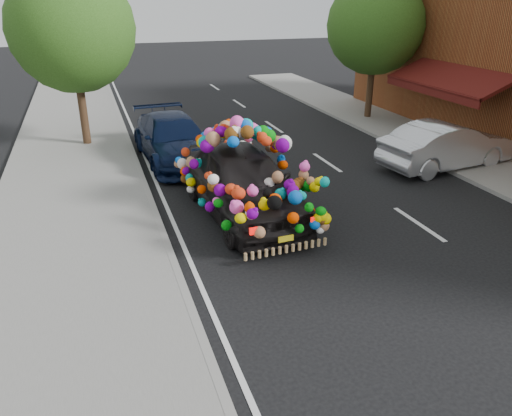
{
  "coord_description": "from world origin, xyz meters",
  "views": [
    {
      "loc": [
        -3.59,
        -9.06,
        5.12
      ],
      "look_at": [
        -0.5,
        0.13,
        0.93
      ],
      "focal_mm": 35.0,
      "sensor_mm": 36.0,
      "label": 1
    }
  ],
  "objects": [
    {
      "name": "plush_art_car",
      "position": [
        -0.24,
        1.94,
        1.22
      ],
      "size": [
        2.67,
        5.33,
        2.35
      ],
      "rotation": [
        0.0,
        0.0,
        0.06
      ],
      "color": "black",
      "rests_on": "ground"
    },
    {
      "name": "navy_sedan",
      "position": [
        -1.1,
        6.8,
        0.73
      ],
      "size": [
        2.32,
        5.16,
        1.47
      ],
      "primitive_type": "imported",
      "rotation": [
        0.0,
        0.0,
        0.05
      ],
      "color": "black",
      "rests_on": "ground"
    },
    {
      "name": "tree_far_b",
      "position": [
        8.0,
        10.0,
        3.89
      ],
      "size": [
        4.0,
        4.0,
        5.9
      ],
      "color": "#332114",
      "rests_on": "ground"
    },
    {
      "name": "sidewalk",
      "position": [
        -4.3,
        0.0,
        0.06
      ],
      "size": [
        4.0,
        60.0,
        0.12
      ],
      "primitive_type": "cube",
      "color": "gray",
      "rests_on": "ground"
    },
    {
      "name": "footpath_far",
      "position": [
        8.2,
        3.0,
        0.06
      ],
      "size": [
        3.0,
        40.0,
        0.12
      ],
      "primitive_type": "cube",
      "color": "gray",
      "rests_on": "ground"
    },
    {
      "name": "lane_markings",
      "position": [
        3.6,
        0.0,
        0.01
      ],
      "size": [
        6.0,
        50.0,
        0.01
      ],
      "primitive_type": null,
      "color": "silver",
      "rests_on": "ground"
    },
    {
      "name": "ground",
      "position": [
        0.0,
        0.0,
        0.0
      ],
      "size": [
        100.0,
        100.0,
        0.0
      ],
      "primitive_type": "plane",
      "color": "black",
      "rests_on": "ground"
    },
    {
      "name": "kerb",
      "position": [
        -2.35,
        0.0,
        0.07
      ],
      "size": [
        0.15,
        60.0,
        0.13
      ],
      "primitive_type": "cube",
      "color": "gray",
      "rests_on": "ground"
    },
    {
      "name": "tree_near_sidewalk",
      "position": [
        -3.8,
        9.5,
        4.02
      ],
      "size": [
        4.2,
        4.2,
        6.13
      ],
      "color": "#332114",
      "rests_on": "ground"
    },
    {
      "name": "silver_hatchback",
      "position": [
        6.88,
        3.36,
        0.73
      ],
      "size": [
        4.58,
        2.1,
        1.45
      ],
      "primitive_type": "imported",
      "rotation": [
        0.0,
        0.0,
        1.7
      ],
      "color": "silver",
      "rests_on": "ground"
    }
  ]
}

